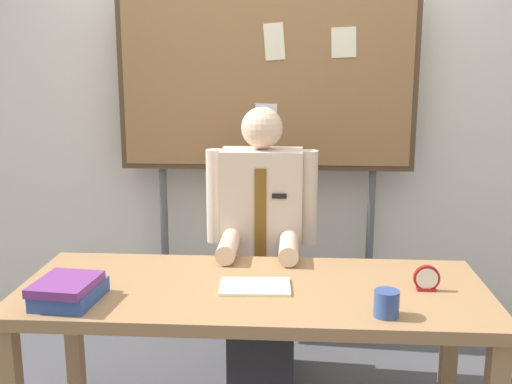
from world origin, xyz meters
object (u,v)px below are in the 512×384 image
Objects in this scene: coffee_mug at (386,303)px; person at (262,256)px; bulletin_board at (266,85)px; desk_clock at (426,279)px; open_notebook at (255,287)px; desk at (253,305)px; book_stack at (68,291)px.

person is at bearing 119.28° from coffee_mug.
bulletin_board reaches higher than desk_clock.
bulletin_board reaches higher than open_notebook.
desk is 1.36m from bulletin_board.
desk is 0.09m from open_notebook.
book_stack is 1.18m from coffee_mug.
open_notebook is 2.92× the size of coffee_mug.
person is at bearing 138.09° from desk_clock.
desk is at bearing -90.01° from bulletin_board.
bulletin_board reaches higher than book_stack.
bulletin_board is 1.62m from book_stack.
person reaches higher than desk.
desk is at bearing 152.01° from coffee_mug.
coffee_mug is (0.50, -0.89, 0.12)m from person.
desk_clock is (0.69, -1.07, -0.71)m from bulletin_board.
book_stack is (-0.69, -1.28, -0.72)m from bulletin_board.
desk_clock is (1.38, 0.21, 0.00)m from book_stack.
desk_clock reaches higher than book_stack.
person is at bearing 90.89° from open_notebook.
coffee_mug is (0.50, -1.33, -0.71)m from bulletin_board.
coffee_mug reaches higher than desk.
desk_clock is at bearing -41.91° from person.
book_stack reaches higher than desk.
open_notebook is (0.69, 0.19, -0.04)m from book_stack.
person is 4.72× the size of book_stack.
person is at bearing -90.03° from bulletin_board.
desk is 19.55× the size of coffee_mug.
open_notebook is at bearing 15.24° from book_stack.
desk_clock reaches higher than coffee_mug.
desk is 6.70× the size of open_notebook.
coffee_mug reaches higher than book_stack.
person is (0.00, 0.62, 0.01)m from desk.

